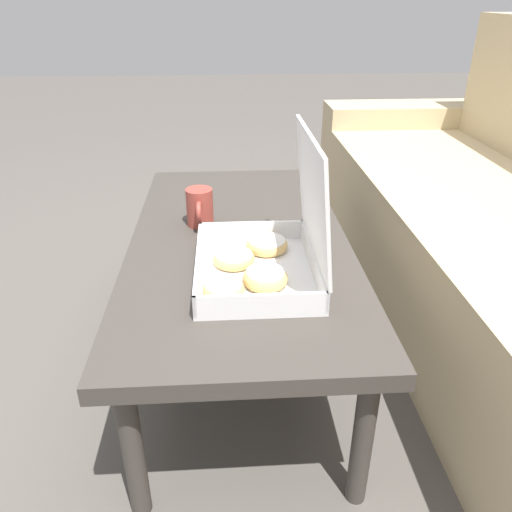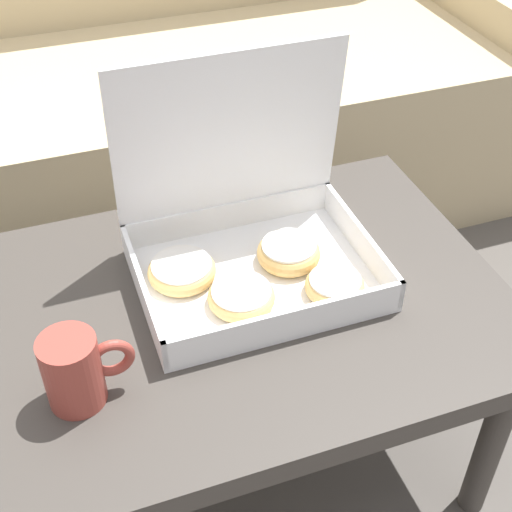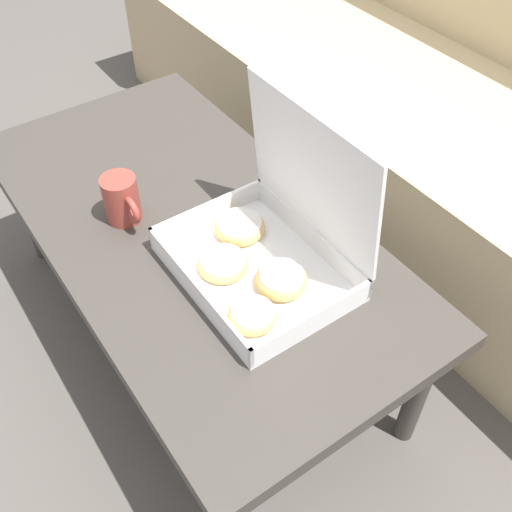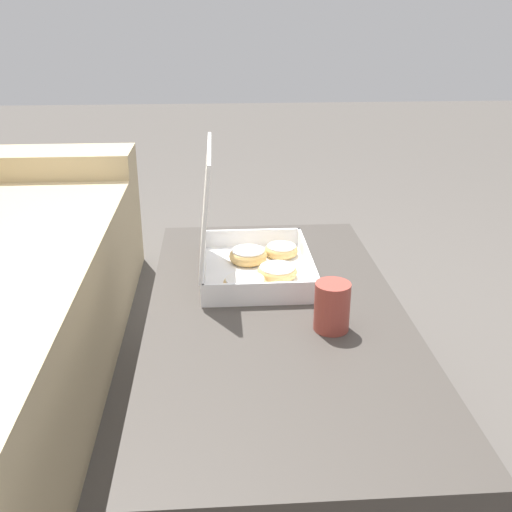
% 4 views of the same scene
% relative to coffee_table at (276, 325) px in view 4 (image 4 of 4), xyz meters
% --- Properties ---
extents(ground_plane, '(12.00, 12.00, 0.00)m').
position_rel_coffee_table_xyz_m(ground_plane, '(0.00, 0.11, -0.36)').
color(ground_plane, '#514C47').
extents(coffee_table, '(1.16, 0.59, 0.40)m').
position_rel_coffee_table_xyz_m(coffee_table, '(0.00, 0.00, 0.00)').
color(coffee_table, '#3D3833').
rests_on(coffee_table, ground_plane).
extents(pastry_box, '(0.37, 0.28, 0.34)m').
position_rel_coffee_table_xyz_m(pastry_box, '(0.21, 0.05, 0.10)').
color(pastry_box, white).
rests_on(pastry_box, coffee_table).
extents(coffee_mug, '(0.12, 0.08, 0.11)m').
position_rel_coffee_table_xyz_m(coffee_mug, '(-0.09, -0.11, 0.09)').
color(coffee_mug, '#993D33').
rests_on(coffee_mug, coffee_table).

